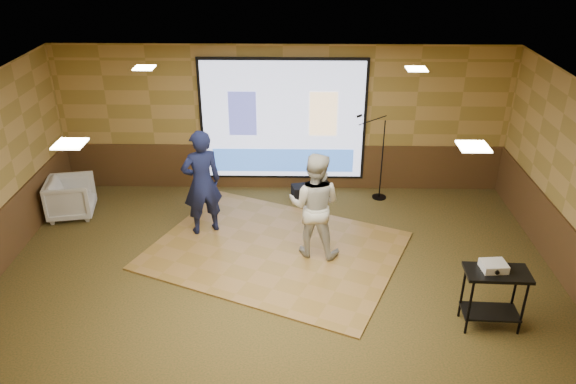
{
  "coord_description": "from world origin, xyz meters",
  "views": [
    {
      "loc": [
        0.29,
        -7.17,
        5.27
      ],
      "look_at": [
        0.15,
        0.68,
        1.3
      ],
      "focal_mm": 35.0,
      "sensor_mm": 36.0,
      "label": 1
    }
  ],
  "objects_px": {
    "dance_floor": "(275,250)",
    "av_table": "(494,289)",
    "projector": "(494,266)",
    "banquet_chair": "(71,197)",
    "mic_stand": "(378,176)",
    "duffel_bag": "(304,192)",
    "projector_screen": "(283,122)",
    "player_right": "(315,205)",
    "player_left": "(202,183)"
  },
  "relations": [
    {
      "from": "projector",
      "to": "dance_floor",
      "type": "bearing_deg",
      "value": 144.2
    },
    {
      "from": "projector_screen",
      "to": "duffel_bag",
      "type": "bearing_deg",
      "value": -48.04
    },
    {
      "from": "player_right",
      "to": "av_table",
      "type": "height_order",
      "value": "player_right"
    },
    {
      "from": "banquet_chair",
      "to": "dance_floor",
      "type": "bearing_deg",
      "value": -117.88
    },
    {
      "from": "av_table",
      "to": "projector",
      "type": "distance_m",
      "value": 0.35
    },
    {
      "from": "projector",
      "to": "banquet_chair",
      "type": "bearing_deg",
      "value": 151.59
    },
    {
      "from": "player_right",
      "to": "projector",
      "type": "bearing_deg",
      "value": 157.16
    },
    {
      "from": "av_table",
      "to": "duffel_bag",
      "type": "xyz_separation_m",
      "value": [
        -2.57,
        3.83,
        -0.48
      ]
    },
    {
      "from": "projector_screen",
      "to": "player_right",
      "type": "xyz_separation_m",
      "value": [
        0.58,
        -2.51,
        -0.54
      ]
    },
    {
      "from": "av_table",
      "to": "duffel_bag",
      "type": "bearing_deg",
      "value": 123.89
    },
    {
      "from": "projector_screen",
      "to": "projector",
      "type": "bearing_deg",
      "value": -55.25
    },
    {
      "from": "player_left",
      "to": "duffel_bag",
      "type": "distance_m",
      "value": 2.4
    },
    {
      "from": "dance_floor",
      "to": "duffel_bag",
      "type": "xyz_separation_m",
      "value": [
        0.52,
        1.96,
        0.13
      ]
    },
    {
      "from": "player_left",
      "to": "dance_floor",
      "type": "bearing_deg",
      "value": 128.34
    },
    {
      "from": "mic_stand",
      "to": "duffel_bag",
      "type": "bearing_deg",
      "value": -163.9
    },
    {
      "from": "dance_floor",
      "to": "av_table",
      "type": "distance_m",
      "value": 3.66
    },
    {
      "from": "projector_screen",
      "to": "mic_stand",
      "type": "distance_m",
      "value": 2.19
    },
    {
      "from": "av_table",
      "to": "duffel_bag",
      "type": "relative_size",
      "value": 1.91
    },
    {
      "from": "banquet_chair",
      "to": "player_left",
      "type": "bearing_deg",
      "value": -113.2
    },
    {
      "from": "player_left",
      "to": "av_table",
      "type": "xyz_separation_m",
      "value": [
        4.38,
        -2.49,
        -0.37
      ]
    },
    {
      "from": "player_right",
      "to": "duffel_bag",
      "type": "height_order",
      "value": "player_right"
    },
    {
      "from": "player_right",
      "to": "mic_stand",
      "type": "bearing_deg",
      "value": -108.77
    },
    {
      "from": "projector_screen",
      "to": "duffel_bag",
      "type": "distance_m",
      "value": 1.48
    },
    {
      "from": "projector",
      "to": "mic_stand",
      "type": "xyz_separation_m",
      "value": [
        -1.04,
        3.86,
        -0.47
      ]
    },
    {
      "from": "banquet_chair",
      "to": "duffel_bag",
      "type": "distance_m",
      "value": 4.51
    },
    {
      "from": "projector_screen",
      "to": "banquet_chair",
      "type": "xyz_separation_m",
      "value": [
        -4.0,
        -1.24,
        -1.1
      ]
    },
    {
      "from": "projector",
      "to": "player_left",
      "type": "bearing_deg",
      "value": 145.64
    },
    {
      "from": "player_right",
      "to": "av_table",
      "type": "bearing_deg",
      "value": 156.96
    },
    {
      "from": "player_right",
      "to": "player_left",
      "type": "bearing_deg",
      "value": -6.13
    },
    {
      "from": "player_left",
      "to": "projector_screen",
      "type": "bearing_deg",
      "value": -152.85
    },
    {
      "from": "player_left",
      "to": "projector",
      "type": "bearing_deg",
      "value": 124.79
    },
    {
      "from": "projector_screen",
      "to": "av_table",
      "type": "distance_m",
      "value": 5.33
    },
    {
      "from": "dance_floor",
      "to": "banquet_chair",
      "type": "xyz_separation_m",
      "value": [
        -3.92,
        1.21,
        0.36
      ]
    },
    {
      "from": "player_left",
      "to": "duffel_bag",
      "type": "height_order",
      "value": "player_left"
    },
    {
      "from": "projector",
      "to": "mic_stand",
      "type": "height_order",
      "value": "mic_stand"
    },
    {
      "from": "projector_screen",
      "to": "projector",
      "type": "distance_m",
      "value": 5.21
    },
    {
      "from": "dance_floor",
      "to": "banquet_chair",
      "type": "relative_size",
      "value": 4.87
    },
    {
      "from": "projector_screen",
      "to": "dance_floor",
      "type": "bearing_deg",
      "value": -91.81
    },
    {
      "from": "banquet_chair",
      "to": "mic_stand",
      "type": "bearing_deg",
      "value": -92.7
    },
    {
      "from": "projector",
      "to": "banquet_chair",
      "type": "relative_size",
      "value": 0.4
    },
    {
      "from": "player_right",
      "to": "banquet_chair",
      "type": "distance_m",
      "value": 4.79
    },
    {
      "from": "av_table",
      "to": "mic_stand",
      "type": "distance_m",
      "value": 4.06
    },
    {
      "from": "player_right",
      "to": "duffel_bag",
      "type": "bearing_deg",
      "value": -72.47
    },
    {
      "from": "av_table",
      "to": "banquet_chair",
      "type": "bearing_deg",
      "value": 156.31
    },
    {
      "from": "banquet_chair",
      "to": "duffel_bag",
      "type": "xyz_separation_m",
      "value": [
        4.44,
        0.75,
        -0.23
      ]
    },
    {
      "from": "dance_floor",
      "to": "projector",
      "type": "bearing_deg",
      "value": -30.88
    },
    {
      "from": "av_table",
      "to": "player_left",
      "type": "bearing_deg",
      "value": 150.35
    },
    {
      "from": "projector_screen",
      "to": "dance_floor",
      "type": "relative_size",
      "value": 0.82
    },
    {
      "from": "player_right",
      "to": "projector",
      "type": "height_order",
      "value": "player_right"
    },
    {
      "from": "player_left",
      "to": "banquet_chair",
      "type": "xyz_separation_m",
      "value": [
        -2.63,
        0.58,
        -0.62
      ]
    }
  ]
}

